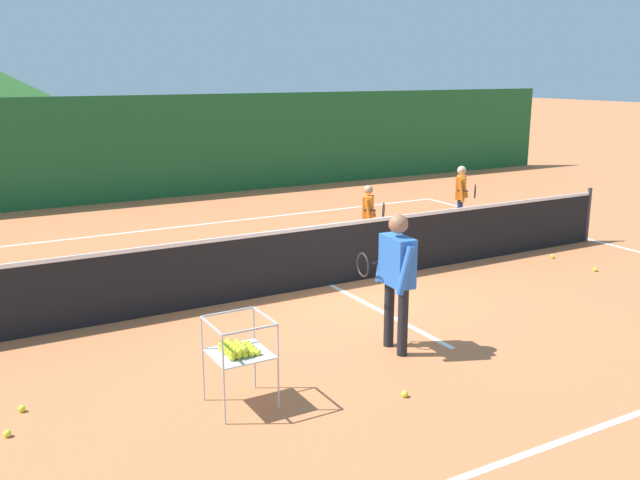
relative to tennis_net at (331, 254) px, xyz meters
The scene contains 16 objects.
ground_plane 0.50m from the tennis_net, ahead, with size 120.00×120.00×0.00m, color #C67042.
line_baseline_near 5.05m from the tennis_net, 90.00° to the right, with size 11.87×0.08×0.01m, color white.
line_baseline_far 5.14m from the tennis_net, 90.00° to the left, with size 11.87×0.08×0.01m, color white.
line_sideline_east 5.95m from the tennis_net, ahead, with size 0.08×10.15×0.01m, color white.
line_service_center 0.50m from the tennis_net, ahead, with size 0.08×5.80×0.01m, color white.
tennis_net is the anchor object (origin of this frame).
instructor 2.70m from the tennis_net, 103.91° to the right, with size 0.43×0.77×1.65m.
student_0 2.27m from the tennis_net, 41.74° to the left, with size 0.44×0.67×1.21m.
student_1 4.73m from the tennis_net, 24.89° to the left, with size 0.50×0.69×1.33m.
ball_cart 4.08m from the tennis_net, 133.16° to the right, with size 0.58×0.58×0.90m.
tennis_ball_0 3.87m from the tennis_net, 109.05° to the right, with size 0.07×0.07×0.07m, color yellow.
tennis_ball_1 5.48m from the tennis_net, 152.82° to the right, with size 0.07×0.07×0.07m, color yellow.
tennis_ball_4 4.48m from the tennis_net, 19.76° to the right, with size 0.07×0.07×0.07m, color yellow.
tennis_ball_6 4.27m from the tennis_net, ahead, with size 0.07×0.07×0.07m, color yellow.
tennis_ball_7 5.13m from the tennis_net, 156.35° to the right, with size 0.07×0.07×0.07m, color yellow.
windscreen_fence 8.70m from the tennis_net, 90.00° to the left, with size 26.11×0.08×2.64m, color #1E5B2D.
Camera 1 is at (-5.18, -8.82, 3.23)m, focal length 38.83 mm.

